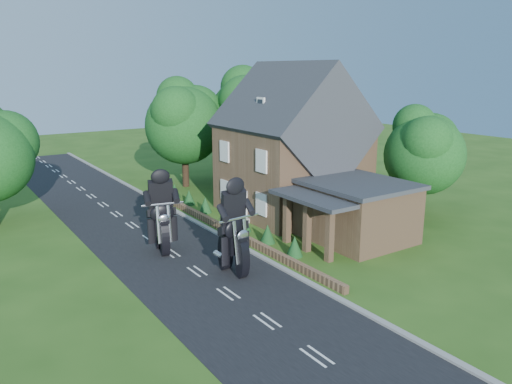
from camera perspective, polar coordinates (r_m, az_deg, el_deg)
ground at (r=25.04m, az=-6.75°, el=-9.02°), size 120.00×120.00×0.00m
road at (r=25.03m, az=-6.75°, el=-9.00°), size 7.00×80.00×0.02m
kerb at (r=26.73m, az=0.27°, el=-7.27°), size 0.30×80.00×0.12m
garden_wall at (r=31.01m, az=-3.93°, el=-4.00°), size 0.30×22.00×0.40m
house at (r=34.24m, az=4.14°, el=4.84°), size 9.54×8.64×10.24m
annex at (r=29.41m, az=11.25°, el=-2.05°), size 7.05×5.94×3.44m
tree_annex_side at (r=34.79m, az=18.96°, el=4.85°), size 5.64×5.20×7.48m
tree_house_right at (r=40.06m, az=8.86°, el=7.25°), size 6.51×6.00×8.40m
tree_behind_house at (r=44.34m, az=-0.17°, el=9.39°), size 7.81×7.20×10.08m
tree_behind_left at (r=42.23m, az=-7.80°, el=8.36°), size 6.94×6.40×9.16m
shrub_a at (r=26.72m, az=4.43°, el=-6.20°), size 0.90×0.90×1.10m
shrub_b at (r=28.61m, az=1.32°, el=-4.78°), size 0.90×0.90×1.10m
shrub_c at (r=30.58m, az=-1.38°, el=-3.54°), size 0.90×0.90×1.10m
shrub_d at (r=34.74m, az=-5.82°, el=-1.47°), size 0.90×0.90×1.10m
shrub_e at (r=36.89m, az=-7.66°, el=-0.61°), size 0.90×0.90×1.10m
shrub_f at (r=39.09m, az=-9.29°, el=0.15°), size 0.90×0.90×1.10m
motorcycle_lead at (r=24.37m, az=-2.54°, el=-7.75°), size 0.55×1.59×1.45m
motorcycle_follow at (r=27.59m, az=-10.61°, el=-5.43°), size 0.68×1.54×1.39m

